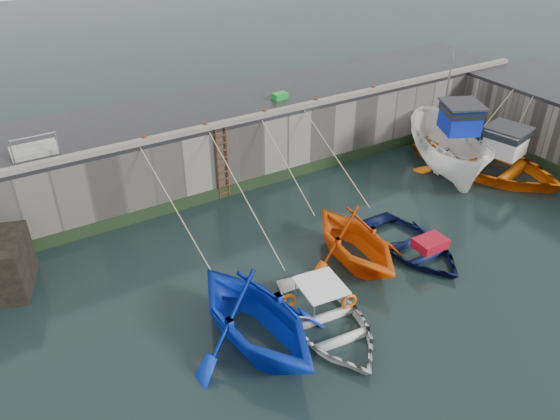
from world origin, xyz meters
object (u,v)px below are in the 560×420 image
bollard_c (265,112)px  boat_near_blacktrim (353,259)px  boat_far_orange (488,162)px  boat_near_blue (327,327)px  boat_near_navy (412,250)px  bollard_b (205,126)px  bollard_e (373,88)px  bollard_a (144,139)px  bollard_d (316,101)px  ladder (223,164)px  fish_crate (280,96)px  boat_far_white (449,149)px  boat_near_white (255,342)px

bollard_c → boat_near_blacktrim: bearing=-91.4°
boat_far_orange → boat_near_blue: bearing=-173.8°
boat_near_navy → bollard_b: (-4.73, 7.32, 3.30)m
bollard_e → boat_far_orange: bearing=-51.5°
bollard_a → bollard_d: 7.80m
boat_near_blacktrim → bollard_d: (2.77, 6.66, 3.30)m
bollard_b → bollard_e: size_ratio=1.00×
ladder → fish_crate: bearing=24.2°
boat_near_navy → boat_far_orange: 7.85m
boat_far_white → boat_near_blue: bearing=-127.7°
fish_crate → bollard_a: 6.89m
bollard_c → ladder: bearing=-171.3°
boat_far_white → bollard_c: boat_far_white is taller
ladder → boat_near_blue: size_ratio=0.68×
boat_far_white → boat_far_orange: (1.58, -1.04, -0.62)m
boat_near_navy → bollard_d: 8.05m
boat_near_navy → bollard_e: (3.77, 7.32, 3.30)m
bollard_b → boat_near_blacktrim: bearing=-69.2°
bollard_a → boat_near_blacktrim: bearing=-52.9°
boat_near_blue → bollard_d: size_ratio=16.75×
fish_crate → bollard_a: fish_crate is taller
boat_near_navy → fish_crate: bearing=93.3°
ladder → boat_near_blue: ladder is taller
boat_near_blacktrim → bollard_b: bearing=114.3°
bollard_d → bollard_e: same height
fish_crate → bollard_e: bearing=-22.9°
fish_crate → bollard_e: fish_crate is taller
fish_crate → bollard_d: bearing=-57.6°
boat_near_navy → boat_far_white: boat_far_white is taller
boat_near_blue → boat_far_white: size_ratio=0.66×
boat_far_white → bollard_e: boat_far_white is taller
bollard_c → bollard_d: 2.60m
boat_near_blue → bollard_d: 11.07m
ladder → boat_near_blue: 8.83m
boat_far_orange → fish_crate: (-7.75, 5.77, 2.84)m
fish_crate → bollard_d: (1.04, -1.35, -0.00)m
boat_near_navy → boat_far_orange: size_ratio=0.55×
fish_crate → bollard_e: size_ratio=2.31×
fish_crate → bollard_a: (-6.76, -1.35, -0.00)m
boat_near_navy → bollard_e: bollard_e is taller
ladder → boat_near_blacktrim: 6.83m
boat_near_white → bollard_c: bearing=51.8°
ladder → bollard_a: bearing=173.6°
boat_near_navy → bollard_a: bearing=134.8°
boat_near_blacktrim → bollard_c: (0.17, 6.66, 3.30)m
boat_near_blacktrim → bollard_d: size_ratio=16.11×
boat_far_white → bollard_d: boat_far_white is taller
boat_near_blue → boat_far_orange: (12.25, 4.58, 0.46)m
boat_far_orange → bollard_e: 6.31m
bollard_c → bollard_b: bearing=180.0°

